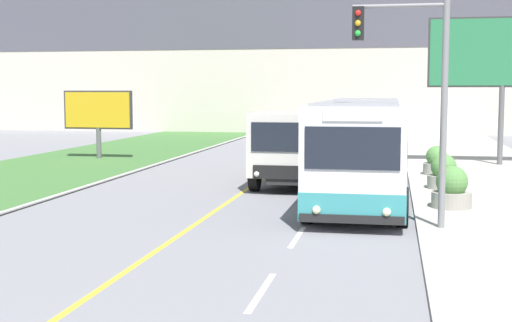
# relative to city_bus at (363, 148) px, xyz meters

# --- Properties ---
(apartment_block_background) EXTENTS (80.00, 8.04, 18.89)m
(apartment_block_background) POSITION_rel_city_bus_xyz_m (-3.96, 36.61, 7.88)
(apartment_block_background) COLOR beige
(apartment_block_background) RESTS_ON ground_plane
(city_bus) EXTENTS (2.67, 12.46, 3.08)m
(city_bus) POSITION_rel_city_bus_xyz_m (0.00, 0.00, 0.00)
(city_bus) COLOR silver
(city_bus) RESTS_ON ground_plane
(dump_truck) EXTENTS (2.51, 6.84, 2.63)m
(dump_truck) POSITION_rel_city_bus_xyz_m (-2.53, 1.79, -0.24)
(dump_truck) COLOR black
(dump_truck) RESTS_ON ground_plane
(car_distant) EXTENTS (1.80, 4.30, 1.45)m
(car_distant) POSITION_rel_city_bus_xyz_m (-0.19, 21.66, -0.88)
(car_distant) COLOR black
(car_distant) RESTS_ON ground_plane
(traffic_light_mast) EXTENTS (2.28, 0.32, 5.79)m
(traffic_light_mast) POSITION_rel_city_bus_xyz_m (1.46, -5.22, 2.13)
(traffic_light_mast) COLOR slate
(traffic_light_mast) RESTS_ON ground_plane
(billboard_large) EXTENTS (6.47, 0.24, 6.61)m
(billboard_large) POSITION_rel_city_bus_xyz_m (5.64, 10.36, 3.35)
(billboard_large) COLOR #59595B
(billboard_large) RESTS_ON ground_plane
(billboard_small) EXTENTS (3.50, 0.24, 3.37)m
(billboard_small) POSITION_rel_city_bus_xyz_m (-13.37, 10.26, 0.76)
(billboard_small) COLOR #59595B
(billboard_small) RESTS_ON ground_plane
(planter_round_near) EXTENTS (1.11, 1.11, 1.19)m
(planter_round_near) POSITION_rel_city_bus_xyz_m (2.59, -2.17, -0.97)
(planter_round_near) COLOR gray
(planter_round_near) RESTS_ON sidewalk_right
(planter_round_second) EXTENTS (1.07, 1.07, 1.16)m
(planter_round_second) POSITION_rel_city_bus_xyz_m (2.63, 1.88, -0.98)
(planter_round_second) COLOR gray
(planter_round_second) RESTS_ON sidewalk_right
(planter_round_third) EXTENTS (1.02, 1.02, 1.13)m
(planter_round_third) POSITION_rel_city_bus_xyz_m (2.63, 5.92, -0.99)
(planter_round_third) COLOR gray
(planter_round_third) RESTS_ON sidewalk_right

